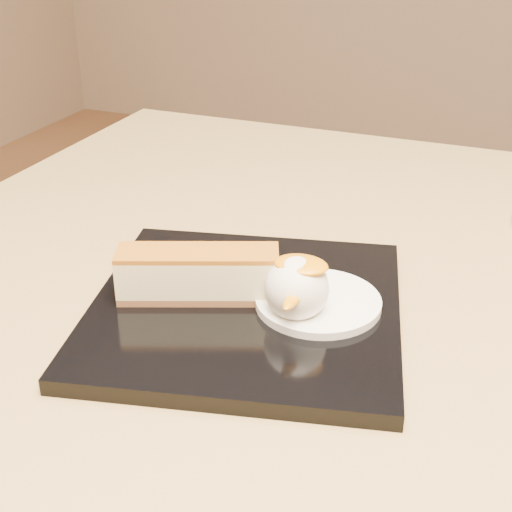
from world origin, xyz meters
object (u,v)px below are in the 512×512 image
at_px(dessert_plate, 246,309).
at_px(ice_cream_scoop, 297,288).
at_px(table, 330,451).
at_px(cheesecake, 198,274).

height_order(dessert_plate, ice_cream_scoop, ice_cream_scoop).
xyz_separation_m(table, dessert_plate, (-0.06, -0.05, 0.16)).
xyz_separation_m(dessert_plate, ice_cream_scoop, (0.04, -0.01, 0.03)).
bearing_deg(cheesecake, ice_cream_scoop, -21.55).
bearing_deg(cheesecake, dessert_plate, -13.42).
bearing_deg(ice_cream_scoop, table, 74.13).
distance_m(dessert_plate, cheesecake, 0.04).
height_order(table, cheesecake, cheesecake).
xyz_separation_m(table, cheesecake, (-0.09, -0.06, 0.19)).
bearing_deg(table, cheesecake, -148.17).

